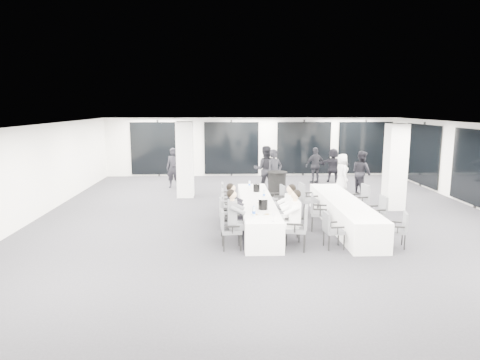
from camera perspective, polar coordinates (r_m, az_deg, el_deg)
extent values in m
cube|color=#25252A|center=(13.06, 3.90, -5.09)|extent=(14.00, 16.00, 0.02)
cube|color=white|center=(12.63, 4.05, 7.37)|extent=(14.00, 16.00, 0.02)
cube|color=silver|center=(13.90, -26.13, 0.77)|extent=(0.02, 16.00, 2.80)
cube|color=silver|center=(20.69, 1.62, 4.43)|extent=(14.00, 0.02, 2.80)
cube|color=silver|center=(5.12, 13.74, -12.83)|extent=(14.00, 0.02, 2.80)
cube|color=black|center=(20.63, 1.63, 4.27)|extent=(13.60, 0.06, 2.50)
cube|color=black|center=(16.01, 29.09, 1.42)|extent=(0.06, 14.00, 2.50)
cube|color=white|center=(15.93, -7.34, 2.73)|extent=(0.60, 0.60, 2.80)
cube|color=white|center=(14.77, 19.98, 1.66)|extent=(0.60, 0.60, 2.80)
cube|color=white|center=(12.12, 2.26, -4.38)|extent=(0.90, 5.00, 0.75)
cube|color=white|center=(12.44, 13.60, -4.28)|extent=(0.90, 5.00, 0.75)
cylinder|color=black|center=(15.50, 4.93, -0.77)|extent=(0.64, 0.64, 1.01)
cylinder|color=black|center=(15.42, 4.96, 1.07)|extent=(0.73, 0.73, 0.02)
cube|color=#4F5257|center=(10.17, -1.14, -6.75)|extent=(0.49, 0.51, 0.08)
cube|color=#4F5257|center=(10.08, -2.38, -5.32)|extent=(0.09, 0.46, 0.46)
cylinder|color=black|center=(10.41, -2.32, -7.75)|extent=(0.04, 0.04, 0.41)
cylinder|color=black|center=(10.04, -2.17, -8.43)|extent=(0.04, 0.04, 0.41)
cylinder|color=black|center=(10.45, -0.13, -7.69)|extent=(0.04, 0.04, 0.41)
cylinder|color=black|center=(10.07, 0.11, -8.36)|extent=(0.04, 0.04, 0.41)
cube|color=black|center=(10.36, -1.26, -5.46)|extent=(0.34, 0.06, 0.04)
cube|color=black|center=(9.88, -1.01, -6.22)|extent=(0.34, 0.06, 0.04)
cube|color=#4F5257|center=(10.92, -1.21, -5.32)|extent=(0.56, 0.58, 0.09)
cube|color=#4F5257|center=(10.82, -2.49, -3.85)|extent=(0.12, 0.51, 0.50)
cylinder|color=black|center=(11.18, -2.47, -6.40)|extent=(0.04, 0.04, 0.45)
cylinder|color=black|center=(10.76, -2.23, -7.04)|extent=(0.04, 0.04, 0.45)
cylinder|color=black|center=(11.23, -0.23, -6.31)|extent=(0.04, 0.04, 0.45)
cylinder|color=black|center=(10.81, 0.10, -6.95)|extent=(0.04, 0.04, 0.45)
cube|color=black|center=(11.14, -1.39, -4.03)|extent=(0.38, 0.08, 0.04)
cube|color=black|center=(10.61, -1.03, -4.73)|extent=(0.38, 0.08, 0.04)
cube|color=#4F5257|center=(11.86, -1.29, -4.35)|extent=(0.49, 0.50, 0.08)
cube|color=#4F5257|center=(11.81, -2.34, -3.09)|extent=(0.09, 0.46, 0.45)
cylinder|color=black|center=(12.12, -2.16, -5.22)|extent=(0.04, 0.04, 0.40)
cylinder|color=black|center=(11.74, -2.30, -5.72)|extent=(0.04, 0.04, 0.40)
cylinder|color=black|center=(12.10, -0.30, -5.24)|extent=(0.04, 0.04, 0.40)
cylinder|color=black|center=(11.72, -0.37, -5.74)|extent=(0.04, 0.04, 0.40)
cube|color=black|center=(12.06, -1.23, -3.29)|extent=(0.34, 0.06, 0.04)
cube|color=black|center=(11.58, -1.36, -3.85)|extent=(0.34, 0.06, 0.04)
cube|color=#4F5257|center=(12.53, -1.34, -3.54)|extent=(0.46, 0.48, 0.08)
cube|color=#4F5257|center=(12.47, -2.36, -2.33)|extent=(0.06, 0.46, 0.46)
cylinder|color=black|center=(12.78, -2.25, -4.41)|extent=(0.04, 0.04, 0.41)
cylinder|color=black|center=(12.39, -2.25, -4.86)|extent=(0.04, 0.04, 0.41)
cylinder|color=black|center=(12.78, -0.44, -4.40)|extent=(0.04, 0.04, 0.41)
cylinder|color=black|center=(12.40, -0.39, -4.85)|extent=(0.04, 0.04, 0.41)
cube|color=black|center=(12.73, -1.35, -2.53)|extent=(0.34, 0.04, 0.04)
cube|color=black|center=(12.24, -1.33, -3.03)|extent=(0.34, 0.04, 0.04)
cube|color=#4F5257|center=(13.53, -1.40, -2.51)|extent=(0.48, 0.50, 0.08)
cube|color=#4F5257|center=(13.46, -2.36, -1.38)|extent=(0.08, 0.47, 0.47)
cylinder|color=black|center=(13.77, -2.28, -3.35)|extent=(0.04, 0.04, 0.42)
cylinder|color=black|center=(13.38, -2.23, -3.75)|extent=(0.04, 0.04, 0.42)
cylinder|color=black|center=(13.79, -0.59, -3.33)|extent=(0.04, 0.04, 0.42)
cylinder|color=black|center=(13.39, -0.49, -3.72)|extent=(0.04, 0.04, 0.42)
cube|color=black|center=(13.74, -1.45, -1.58)|extent=(0.35, 0.05, 0.04)
cube|color=black|center=(13.24, -1.35, -2.01)|extent=(0.35, 0.05, 0.04)
cube|color=#4F5257|center=(10.20, 7.39, -6.50)|extent=(0.61, 0.62, 0.09)
cube|color=#4F5257|center=(10.11, 8.80, -4.93)|extent=(0.17, 0.51, 0.51)
cylinder|color=black|center=(10.06, 8.55, -8.37)|extent=(0.04, 0.04, 0.45)
cylinder|color=black|center=(10.48, 8.63, -7.62)|extent=(0.04, 0.04, 0.45)
cylinder|color=black|center=(10.08, 6.02, -8.27)|extent=(0.04, 0.04, 0.45)
cylinder|color=black|center=(10.50, 6.21, -7.53)|extent=(0.04, 0.04, 0.45)
cube|color=black|center=(9.88, 7.33, -5.90)|extent=(0.37, 0.12, 0.04)
cube|color=black|center=(10.41, 7.49, -5.09)|extent=(0.37, 0.12, 0.04)
cube|color=#4F5257|center=(10.89, 6.76, -5.68)|extent=(0.49, 0.51, 0.08)
cube|color=#4F5257|center=(10.84, 7.95, -4.30)|extent=(0.09, 0.46, 0.46)
cylinder|color=black|center=(10.79, 7.89, -7.21)|extent=(0.04, 0.04, 0.41)
cylinder|color=black|center=(11.17, 7.67, -6.61)|extent=(0.04, 0.04, 0.41)
cylinder|color=black|center=(10.75, 5.76, -7.22)|extent=(0.04, 0.04, 0.41)
cylinder|color=black|center=(11.13, 5.61, -6.62)|extent=(0.04, 0.04, 0.41)
cube|color=black|center=(10.60, 6.90, -5.15)|extent=(0.34, 0.06, 0.04)
cube|color=black|center=(11.09, 6.67, -4.49)|extent=(0.34, 0.06, 0.04)
cube|color=#4F5257|center=(11.84, 6.02, -4.42)|extent=(0.50, 0.52, 0.08)
cube|color=#4F5257|center=(11.79, 7.11, -3.16)|extent=(0.10, 0.46, 0.46)
cylinder|color=black|center=(11.72, 7.02, -5.81)|extent=(0.04, 0.04, 0.41)
cylinder|color=black|center=(12.10, 6.90, -5.30)|extent=(0.04, 0.04, 0.41)
cylinder|color=black|center=(11.70, 5.07, -5.80)|extent=(0.04, 0.04, 0.41)
cylinder|color=black|center=(12.08, 5.02, -5.29)|extent=(0.04, 0.04, 0.41)
cube|color=black|center=(11.56, 6.09, -3.91)|extent=(0.34, 0.07, 0.04)
cube|color=black|center=(12.04, 5.98, -3.35)|extent=(0.34, 0.07, 0.04)
cube|color=#4F5257|center=(12.65, 5.48, -3.31)|extent=(0.50, 0.52, 0.09)
cube|color=#4F5257|center=(12.62, 6.56, -2.02)|extent=(0.07, 0.49, 0.49)
cylinder|color=black|center=(12.54, 6.55, -4.68)|extent=(0.04, 0.04, 0.44)
cylinder|color=black|center=(12.95, 6.29, -4.21)|extent=(0.04, 0.04, 0.44)
cylinder|color=black|center=(12.48, 4.60, -4.71)|extent=(0.04, 0.04, 0.44)
cylinder|color=black|center=(12.90, 4.40, -4.24)|extent=(0.04, 0.04, 0.44)
cube|color=black|center=(12.35, 5.64, -2.77)|extent=(0.36, 0.05, 0.04)
cube|color=black|center=(12.87, 5.35, -2.25)|extent=(0.36, 0.05, 0.04)
cube|color=#4F5257|center=(13.72, 4.88, -2.59)|extent=(0.49, 0.50, 0.07)
cube|color=#4F5257|center=(13.73, 5.68, -1.55)|extent=(0.13, 0.42, 0.42)
cylinder|color=black|center=(13.66, 5.82, -3.61)|extent=(0.03, 0.03, 0.37)
cylinder|color=black|center=(13.99, 5.34, -3.28)|extent=(0.03, 0.03, 0.37)
cylinder|color=black|center=(13.55, 4.37, -3.70)|extent=(0.03, 0.03, 0.37)
cylinder|color=black|center=(13.88, 3.93, -3.36)|extent=(0.03, 0.03, 0.37)
cube|color=black|center=(13.48, 5.18, -2.15)|extent=(0.31, 0.09, 0.04)
cube|color=black|center=(13.90, 4.60, -1.77)|extent=(0.31, 0.09, 0.04)
cube|color=#4F5257|center=(10.46, 12.44, -6.68)|extent=(0.47, 0.49, 0.07)
cube|color=#4F5257|center=(10.33, 11.42, -5.42)|extent=(0.10, 0.43, 0.43)
cylinder|color=black|center=(10.63, 11.10, -7.63)|extent=(0.03, 0.03, 0.38)
cylinder|color=black|center=(10.30, 11.78, -8.23)|extent=(0.03, 0.03, 0.38)
cylinder|color=black|center=(10.76, 12.98, -7.50)|extent=(0.03, 0.03, 0.38)
cylinder|color=black|center=(10.43, 13.71, -8.08)|extent=(0.03, 0.03, 0.38)
cube|color=black|center=(10.63, 12.03, -5.52)|extent=(0.32, 0.07, 0.04)
cube|color=black|center=(10.21, 12.92, -6.19)|extent=(0.32, 0.07, 0.04)
cube|color=#4F5257|center=(11.86, 10.64, -4.42)|extent=(0.57, 0.59, 0.08)
cube|color=#4F5257|center=(11.79, 9.58, -3.07)|extent=(0.16, 0.48, 0.47)
cylinder|color=black|center=(12.12, 9.62, -5.31)|extent=(0.04, 0.04, 0.42)
cylinder|color=black|center=(11.72, 9.59, -5.83)|extent=(0.04, 0.04, 0.42)
cylinder|color=black|center=(12.12, 11.58, -5.37)|extent=(0.04, 0.04, 0.42)
cylinder|color=black|center=(11.72, 11.61, -5.89)|extent=(0.04, 0.04, 0.42)
cube|color=black|center=(12.06, 10.66, -3.32)|extent=(0.35, 0.12, 0.04)
cube|color=black|center=(11.56, 10.66, -3.89)|extent=(0.35, 0.12, 0.04)
cube|color=#4F5257|center=(13.31, 9.19, -2.70)|extent=(0.55, 0.57, 0.09)
cube|color=#4F5257|center=(13.19, 8.24, -1.50)|extent=(0.12, 0.50, 0.50)
cylinder|color=black|center=(13.51, 8.00, -3.64)|extent=(0.04, 0.04, 0.44)
cylinder|color=black|center=(13.11, 8.54, -4.07)|extent=(0.04, 0.04, 0.44)
cylinder|color=black|center=(13.64, 9.76, -3.56)|extent=(0.04, 0.04, 0.44)
cylinder|color=black|center=(13.24, 10.34, -3.98)|extent=(0.04, 0.04, 0.44)
cube|color=black|center=(13.53, 8.87, -1.69)|extent=(0.37, 0.08, 0.04)
cube|color=black|center=(13.02, 9.57, -2.16)|extent=(0.37, 0.08, 0.04)
cube|color=#4F5257|center=(10.95, 20.08, -6.35)|extent=(0.51, 0.52, 0.07)
cube|color=#4F5257|center=(10.92, 21.19, -5.13)|extent=(0.15, 0.42, 0.42)
cylinder|color=black|center=(10.87, 21.10, -7.76)|extent=(0.03, 0.03, 0.37)
cylinder|color=black|center=(11.21, 20.80, -7.20)|extent=(0.03, 0.03, 0.37)
cylinder|color=black|center=(10.82, 19.18, -7.73)|extent=(0.03, 0.03, 0.37)
cylinder|color=black|center=(11.16, 18.95, -7.17)|extent=(0.03, 0.03, 0.37)
cube|color=black|center=(10.70, 20.29, -5.89)|extent=(0.31, 0.11, 0.04)
cube|color=black|center=(11.13, 19.96, -5.26)|extent=(0.31, 0.11, 0.04)
cube|color=#4F5257|center=(12.23, 17.58, -4.36)|extent=(0.48, 0.50, 0.08)
cube|color=#4F5257|center=(12.25, 18.59, -3.09)|extent=(0.08, 0.46, 0.46)
cylinder|color=black|center=(12.19, 18.75, -5.65)|extent=(0.04, 0.04, 0.41)
cylinder|color=black|center=(12.54, 18.02, -5.18)|extent=(0.04, 0.04, 0.41)
cylinder|color=black|center=(12.03, 17.01, -5.75)|extent=(0.04, 0.04, 0.41)
cylinder|color=black|center=(12.39, 16.32, -5.27)|extent=(0.04, 0.04, 0.41)
cube|color=black|center=(11.96, 18.08, -3.86)|extent=(0.34, 0.06, 0.04)
cube|color=black|center=(12.41, 17.18, -3.33)|extent=(0.34, 0.06, 0.04)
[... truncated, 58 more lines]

